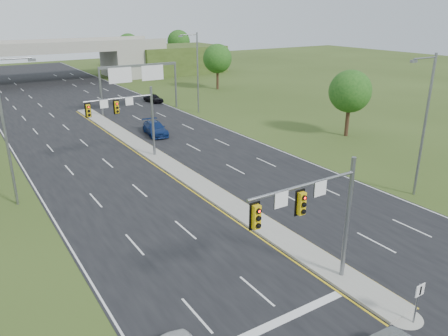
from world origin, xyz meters
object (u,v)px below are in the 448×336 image
sign_gantry (138,75)px  keep_right_sign (418,297)px  car_far_b (155,128)px  car_far_c (153,98)px  signal_mast_near (318,210)px  signal_mast_far (130,113)px  overpass (39,65)px

sign_gantry → keep_right_sign: bearing=-97.7°
keep_right_sign → car_far_b: keep_right_sign is taller
car_far_b → car_far_c: bearing=75.3°
signal_mast_near → car_far_b: (5.65, 32.42, -3.95)m
sign_gantry → signal_mast_far: bearing=-114.1°
signal_mast_near → car_far_b: bearing=80.1°
keep_right_sign → overpass: size_ratio=0.03×
sign_gantry → signal_mast_near: bearing=-101.2°
keep_right_sign → car_far_c: keep_right_sign is taller
keep_right_sign → car_far_c: 55.75m
sign_gantry → car_far_b: 13.74m
signal_mast_far → keep_right_sign: 29.71m
overpass → keep_right_sign: bearing=-90.0°
keep_right_sign → car_far_c: size_ratio=0.57×
signal_mast_far → car_far_c: (13.26, 25.20, -4.04)m
signal_mast_near → sign_gantry: bearing=78.8°
signal_mast_far → signal_mast_near: bearing=-90.0°
sign_gantry → car_far_c: 8.15m
keep_right_sign → car_far_b: size_ratio=0.43×
signal_mast_far → car_far_b: 10.13m
overpass → car_far_c: bearing=-69.8°
signal_mast_near → keep_right_sign: signal_mast_near is taller
car_far_b → signal_mast_near: bearing=-91.4°
signal_mast_near → keep_right_sign: bearing=-63.1°
signal_mast_far → keep_right_sign: size_ratio=3.18×
overpass → car_far_b: bearing=-85.9°
sign_gantry → overpass: 35.75m
overpass → signal_mast_near: bearing=-91.6°
sign_gantry → overpass: (-6.68, 35.08, -1.69)m
keep_right_sign → sign_gantry: 50.04m
overpass → car_far_c: (11.00, -29.88, -2.87)m
signal_mast_near → car_far_c: bearing=75.2°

